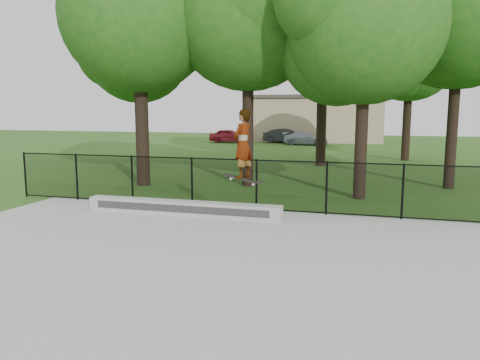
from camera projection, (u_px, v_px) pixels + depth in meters
The scene contains 10 objects.
ground at pixel (173, 284), 8.00m from camera, with size 100.00×100.00×0.00m, color #2C5919.
concrete_slab at pixel (173, 283), 8.00m from camera, with size 14.00×12.00×0.06m, color gray.
grind_ledge at pixel (182, 208), 12.92m from camera, with size 5.60×0.40×0.41m, color #A3A39E.
car_a at pixel (230, 136), 42.22m from camera, with size 1.46×3.61×1.24m, color maroon.
car_b at pixel (285, 136), 41.76m from camera, with size 1.34×3.47×1.26m, color black.
car_c at pixel (306, 139), 39.42m from camera, with size 1.52×3.43×1.08m, color #9399A6.
skater_airborne at pixel (243, 145), 11.96m from camera, with size 0.83×0.75×1.95m.
chainlink_fence at pixel (257, 185), 13.49m from camera, with size 16.06×0.06×1.50m.
tree_row at pixel (301, 26), 20.35m from camera, with size 20.23×18.36×10.82m.
distant_building at pixel (318, 118), 44.34m from camera, with size 12.40×6.40×4.30m.
Camera 1 is at (3.21, -7.03, 2.96)m, focal length 35.00 mm.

